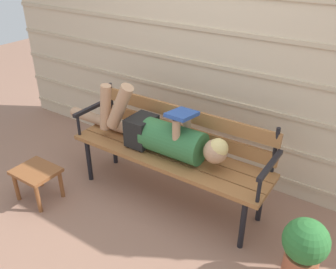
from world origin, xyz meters
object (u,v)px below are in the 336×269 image
(park_bench, at_px, (172,146))
(reclining_person, at_px, (159,134))
(potted_plant, at_px, (304,250))
(footstool, at_px, (37,175))

(park_bench, relative_size, reclining_person, 1.03)
(park_bench, bearing_deg, potted_plant, -15.28)
(reclining_person, height_order, footstool, reclining_person)
(potted_plant, bearing_deg, footstool, -170.30)
(park_bench, height_order, reclining_person, reclining_person)
(reclining_person, relative_size, potted_plant, 3.22)
(reclining_person, height_order, potted_plant, reclining_person)
(footstool, distance_m, potted_plant, 2.22)
(reclining_person, bearing_deg, park_bench, 38.25)
(footstool, bearing_deg, park_bench, 36.68)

